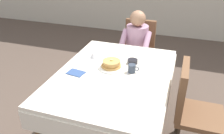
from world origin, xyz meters
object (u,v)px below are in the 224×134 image
fork_left_of_plate (94,66)px  dining_table_main (113,81)px  plate_breakfast (112,67)px  chair_diner (138,48)px  knife_right_of_plate (129,71)px  cup_coffee (132,68)px  syrup_pitcher (93,55)px  breakfast_stack (111,64)px  diner_person (136,43)px  chair_right_side (191,105)px  spoon_near_edge (98,85)px  bowl_butter (133,61)px

fork_left_of_plate → dining_table_main: bearing=-110.7°
plate_breakfast → fork_left_of_plate: size_ratio=1.56×
chair_diner → knife_right_of_plate: bearing=97.1°
cup_coffee → syrup_pitcher: cup_coffee is taller
chair_diner → breakfast_stack: (-0.06, -1.07, 0.26)m
dining_table_main → fork_left_of_plate: 0.27m
dining_table_main → diner_person: 1.01m
syrup_pitcher → chair_diner: bearing=70.3°
diner_person → chair_right_side: 1.28m
diner_person → syrup_pitcher: 0.83m
cup_coffee → spoon_near_edge: bearing=-125.9°
plate_breakfast → cup_coffee: cup_coffee is taller
bowl_butter → plate_breakfast: bearing=-136.4°
dining_table_main → plate_breakfast: bearing=117.5°
breakfast_stack → knife_right_of_plate: size_ratio=1.03×
breakfast_stack → cup_coffee: 0.23m
chair_right_side → cup_coffee: chair_right_side is taller
bowl_butter → breakfast_stack: bearing=-136.9°
breakfast_stack → spoon_near_edge: 0.35m
diner_person → syrup_pitcher: size_ratio=14.00×
dining_table_main → chair_right_side: bearing=0.0°
chair_diner → cup_coffee: bearing=98.7°
knife_right_of_plate → cup_coffee: bearing=-93.9°
diner_person → cup_coffee: diner_person is taller
chair_diner → spoon_near_edge: bearing=87.2°
bowl_butter → knife_right_of_plate: bowl_butter is taller
fork_left_of_plate → spoon_near_edge: bearing=-154.7°
spoon_near_edge → cup_coffee: bearing=56.9°
chair_right_side → knife_right_of_plate: size_ratio=4.65×
diner_person → plate_breakfast: bearing=86.6°
breakfast_stack → syrup_pitcher: breakfast_stack is taller
dining_table_main → diner_person: bearing=89.9°
plate_breakfast → breakfast_stack: bearing=177.5°
diner_person → bowl_butter: 0.76m
dining_table_main → bowl_butter: size_ratio=13.85×
plate_breakfast → bowl_butter: 0.25m
chair_right_side → knife_right_of_plate: (-0.63, 0.08, 0.21)m
plate_breakfast → diner_person: bearing=86.6°
breakfast_stack → knife_right_of_plate: 0.20m
fork_left_of_plate → plate_breakfast: bearing=-86.5°
chair_diner → chair_right_side: (0.77, -1.17, 0.00)m
diner_person → syrup_pitcher: bearing=66.6°
chair_diner → plate_breakfast: 1.09m
chair_diner → diner_person: 0.21m
chair_right_side → spoon_near_edge: size_ratio=6.20×
diner_person → cup_coffee: size_ratio=9.91×
chair_diner → knife_right_of_plate: chair_diner is taller
syrup_pitcher → spoon_near_edge: size_ratio=0.53×
plate_breakfast → syrup_pitcher: (-0.27, 0.16, 0.03)m
bowl_butter → knife_right_of_plate: 0.19m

